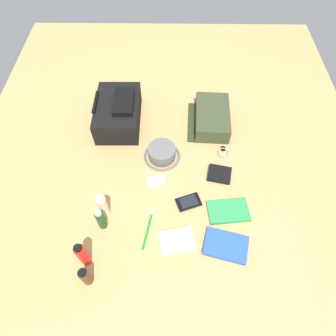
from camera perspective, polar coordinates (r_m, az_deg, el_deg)
ground_plane at (r=1.46m, az=0.00°, el=-1.14°), size 2.64×2.02×0.02m
backpack at (r=1.63m, az=-9.59°, el=10.60°), size 0.34×0.23×0.16m
toiletry_pouch at (r=1.64m, az=8.39°, el=9.68°), size 0.30×0.23×0.09m
bucket_hat at (r=1.48m, az=-1.18°, el=2.89°), size 0.19×0.19×0.07m
cologne_bottle at (r=1.23m, az=-15.69°, el=-19.59°), size 0.04×0.04×0.12m
sunscreen_spray at (r=1.24m, az=-16.24°, el=-15.80°), size 0.04×0.04×0.16m
shampoo_bottle at (r=1.29m, az=-12.89°, el=-9.69°), size 0.04×0.04×0.13m
lotion_bottle at (r=1.30m, az=-12.47°, el=-7.28°), size 0.04×0.04×0.16m
paperback_novel at (r=1.30m, az=11.14°, el=-14.57°), size 0.16×0.20×0.02m
travel_guidebook at (r=1.36m, az=11.56°, el=-8.19°), size 0.13×0.19×0.02m
cell_phone at (r=1.36m, az=4.00°, el=-6.60°), size 0.10×0.13×0.01m
media_player at (r=1.42m, az=-2.31°, el=-2.57°), size 0.07×0.09×0.01m
wristwatch at (r=1.54m, az=10.69°, el=3.06°), size 0.07×0.06×0.01m
toothbrush at (r=1.31m, az=-3.81°, el=-11.28°), size 0.18×0.04×0.02m
wallet at (r=1.45m, az=9.93°, el=-1.17°), size 0.11×0.13×0.02m
notepad at (r=1.28m, az=1.71°, el=-13.98°), size 0.14×0.17×0.02m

